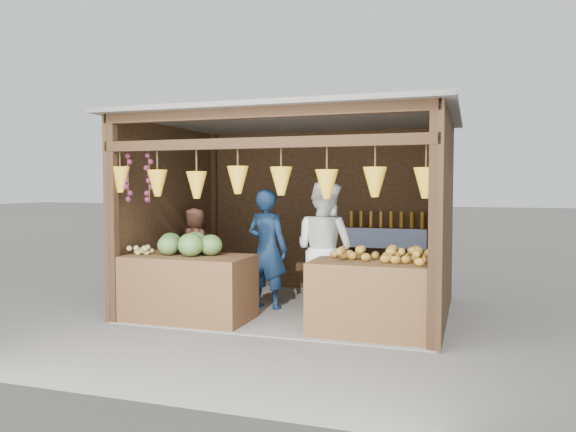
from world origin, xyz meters
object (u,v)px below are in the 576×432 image
at_px(man_standing, 267,249).
at_px(vendor_seated, 195,245).
at_px(counter_left, 188,288).
at_px(counter_right, 374,298).
at_px(woman_standing, 324,250).

xyz_separation_m(man_standing, vendor_seated, (-1.23, 0.22, -0.01)).
height_order(counter_left, man_standing, man_standing).
distance_m(counter_right, man_standing, 1.91).
height_order(counter_left, woman_standing, woman_standing).
bearing_deg(counter_right, man_standing, 151.71).
distance_m(counter_left, vendor_seated, 1.33).
bearing_deg(man_standing, vendor_seated, 1.42).
xyz_separation_m(woman_standing, vendor_seated, (-2.11, 0.46, -0.06)).
relative_size(counter_left, vendor_seated, 1.43).
distance_m(man_standing, vendor_seated, 1.25).
relative_size(woman_standing, vendor_seated, 1.60).
relative_size(counter_right, man_standing, 0.86).
relative_size(counter_left, counter_right, 1.11).
distance_m(counter_left, counter_right, 2.36).
xyz_separation_m(counter_left, vendor_seated, (-0.51, 1.16, 0.41)).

